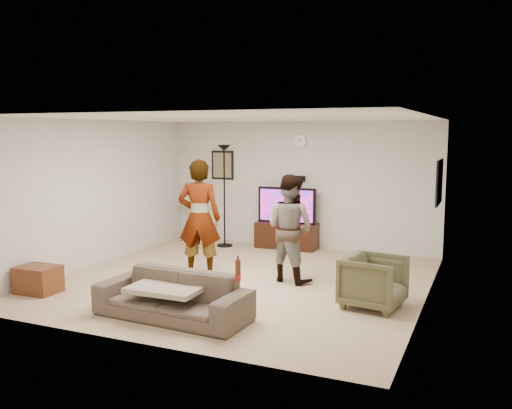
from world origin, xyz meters
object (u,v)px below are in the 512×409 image
at_px(tv, 287,205).
at_px(cat_tree, 194,209).
at_px(beer_bottle, 238,271).
at_px(floor_lamp, 224,196).
at_px(armchair, 374,282).
at_px(side_table, 38,279).
at_px(sofa, 173,296).
at_px(tv_stand, 287,236).
at_px(person_left, 199,218).
at_px(person_right, 290,228).

bearing_deg(tv, cat_tree, -177.67).
bearing_deg(beer_bottle, floor_lamp, 118.67).
relative_size(floor_lamp, cat_tree, 1.52).
relative_size(armchair, side_table, 1.31).
xyz_separation_m(cat_tree, armchair, (4.38, -2.91, -0.32)).
bearing_deg(beer_bottle, sofa, 180.00).
height_order(tv_stand, side_table, tv_stand).
distance_m(floor_lamp, armchair, 4.50).
bearing_deg(person_left, armchair, 155.65).
relative_size(floor_lamp, sofa, 1.05).
relative_size(tv_stand, person_right, 0.74).
distance_m(tv_stand, person_left, 2.65).
bearing_deg(floor_lamp, sofa, -71.82).
bearing_deg(sofa, tv_stand, 94.72).
relative_size(cat_tree, beer_bottle, 5.36).
relative_size(tv_stand, tv, 1.03).
bearing_deg(armchair, person_right, 70.38).
xyz_separation_m(tv_stand, cat_tree, (-2.06, -0.08, 0.42)).
height_order(cat_tree, beer_bottle, cat_tree).
xyz_separation_m(cat_tree, side_table, (-0.16, -4.17, -0.48)).
xyz_separation_m(person_left, sofa, (0.68, -1.90, -0.65)).
height_order(tv, beer_bottle, tv).
bearing_deg(sofa, person_left, 112.76).
xyz_separation_m(floor_lamp, beer_bottle, (2.24, -4.10, -0.33)).
relative_size(person_left, side_table, 3.22).
relative_size(tv_stand, side_table, 2.10).
xyz_separation_m(person_left, armchair, (2.88, -0.49, -0.59)).
distance_m(beer_bottle, side_table, 3.29).
bearing_deg(tv, floor_lamp, -165.80).
bearing_deg(tv, person_left, -102.47).
bearing_deg(armchair, tv_stand, 46.36).
bearing_deg(cat_tree, floor_lamp, -14.91).
xyz_separation_m(floor_lamp, side_table, (-1.01, -3.94, -0.83)).
bearing_deg(person_left, tv, -117.14).
relative_size(tv, side_table, 2.04).
bearing_deg(side_table, sofa, -3.78).
height_order(armchair, side_table, armchair).
distance_m(floor_lamp, person_right, 2.83).
distance_m(cat_tree, person_right, 3.62).
bearing_deg(person_right, armchair, 168.05).
height_order(tv, person_left, person_left).
distance_m(beer_bottle, armchair, 1.95).
bearing_deg(floor_lamp, tv, 14.20).
relative_size(floor_lamp, person_left, 1.09).
distance_m(tv, side_table, 4.85).
bearing_deg(armchair, tv, 46.36).
distance_m(cat_tree, sofa, 4.86).
bearing_deg(person_right, beer_bottle, 110.37).
bearing_deg(beer_bottle, armchair, 47.39).
distance_m(armchair, side_table, 4.72).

